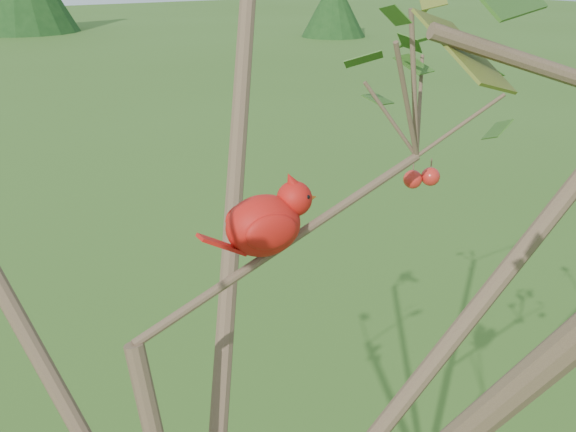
% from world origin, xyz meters
% --- Properties ---
extents(crabapple_tree, '(2.35, 2.05, 2.95)m').
position_xyz_m(crabapple_tree, '(0.03, -0.02, 2.12)').
color(crabapple_tree, '#493527').
rests_on(crabapple_tree, ground).
extents(cardinal, '(0.24, 0.13, 0.16)m').
position_xyz_m(cardinal, '(0.21, 0.08, 2.12)').
color(cardinal, red).
rests_on(cardinal, ground).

